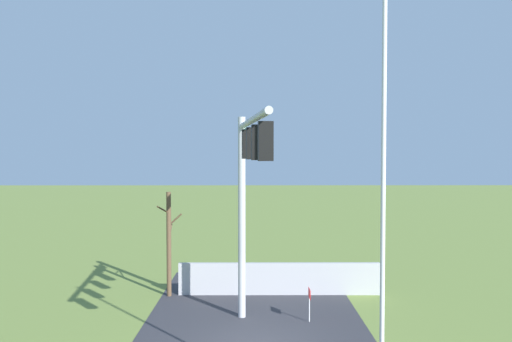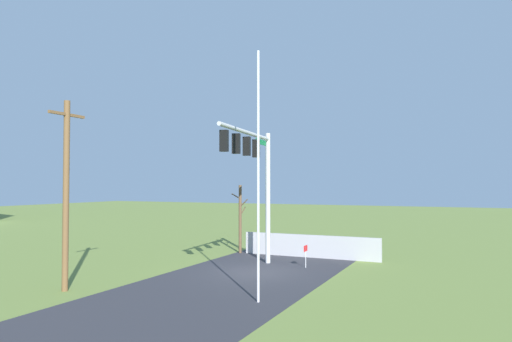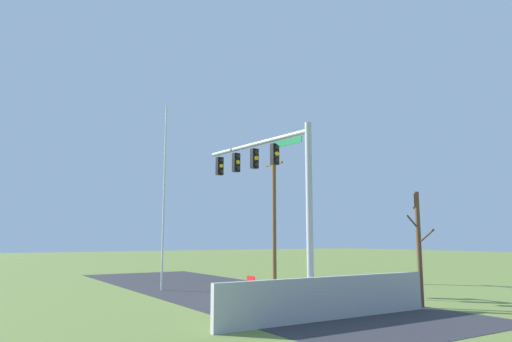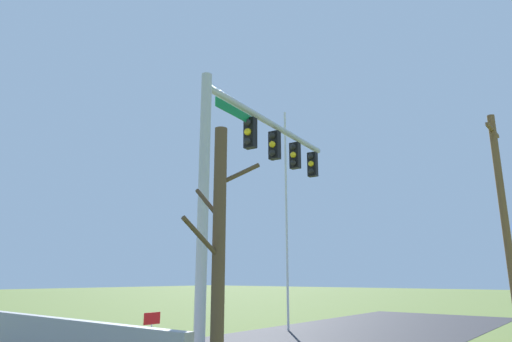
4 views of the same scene
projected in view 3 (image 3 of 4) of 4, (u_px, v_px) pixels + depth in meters
The scene contains 9 objects.
ground_plane at pixel (262, 298), 20.72m from camera, with size 160.00×160.00×0.00m, color olive.
road_surface at pixel (221, 290), 24.07m from camera, with size 28.00×8.00×0.01m, color #2D2D33.
sidewalk_corner at pixel (328, 308), 17.72m from camera, with size 6.00×6.00×0.01m, color #B7B5AD.
retaining_fence at pixel (331, 298), 15.33m from camera, with size 0.20×8.77×1.40m, color #A8A8AD.
signal_mast at pixel (273, 177), 21.11m from camera, with size 7.37×1.06×7.53m.
flagpole at pixel (164, 196), 24.56m from camera, with size 0.10×0.10×9.76m, color silver.
utility_pole at pixel (274, 214), 30.27m from camera, with size 1.90×0.26×8.15m.
bare_tree at pixel (419, 247), 18.22m from camera, with size 1.27×1.02×4.51m.
open_sign at pixel (251, 284), 17.86m from camera, with size 0.56×0.04×1.22m.
Camera 3 is at (17.91, -11.58, 2.66)m, focal length 32.50 mm.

